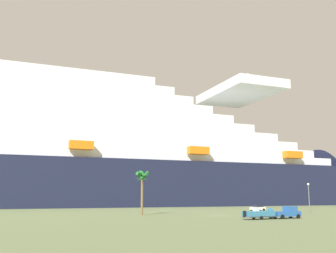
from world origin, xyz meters
TOP-DOWN VIEW (x-y plane):
  - ground_plane at (0.00, 30.00)m, footprint 600.00×600.00m
  - cruise_ship at (-30.79, 74.73)m, footprint 298.48×68.53m
  - pickup_truck at (8.50, -12.91)m, footprint 5.87×3.07m
  - small_boat_on_trailer at (2.81, -13.97)m, footprint 7.98×3.25m
  - palm_tree at (-15.00, 6.08)m, footprint 3.40×3.37m
  - street_lamp at (25.34, 4.42)m, footprint 0.56×0.56m
  - parked_car_white_van at (20.60, 21.26)m, footprint 4.47×2.58m

SIDE VIEW (x-z plane):
  - ground_plane at x=0.00m, z-range 0.00..0.00m
  - parked_car_white_van at x=20.60m, z-range 0.04..1.62m
  - small_boat_on_trailer at x=2.81m, z-range -0.11..2.04m
  - pickup_truck at x=8.50m, z-range -0.06..2.14m
  - street_lamp at x=25.34m, z-range 1.15..8.27m
  - palm_tree at x=-15.00m, z-range 2.90..12.47m
  - cruise_ship at x=-30.79m, z-range -14.94..53.96m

